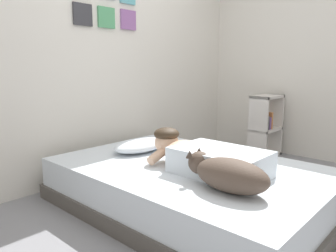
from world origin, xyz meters
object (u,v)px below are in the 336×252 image
dog (227,173)px  coffee_cup (167,148)px  bed (189,186)px  bookshelf (265,126)px  person_lying (203,156)px  cell_phone (244,180)px  pillow (139,145)px

dog → coffee_cup: size_ratio=4.60×
bed → bookshelf: 1.79m
dog → bookshelf: 2.14m
dog → person_lying: bearing=57.4°
person_lying → bookshelf: bookshelf is taller
bed → bookshelf: size_ratio=2.77×
person_lying → cell_phone: (0.01, -0.32, -0.10)m
cell_phone → bookshelf: bearing=22.0°
bookshelf → bed: bearing=-172.4°
pillow → coffee_cup: 0.25m
bed → dog: (-0.25, -0.49, 0.28)m
pillow → person_lying: (-0.06, -0.74, 0.05)m
pillow → coffee_cup: bearing=-58.4°
pillow → coffee_cup: (0.13, -0.22, -0.02)m
dog → cell_phone: size_ratio=4.11×
dog → bookshelf: bearing=19.9°
pillow → coffee_cup: size_ratio=4.16×
person_lying → cell_phone: person_lying is taller
dog → bookshelf: (2.01, 0.73, -0.06)m
dog → cell_phone: bearing=1.9°
pillow → cell_phone: size_ratio=3.71×
person_lying → dog: 0.39m
person_lying → coffee_cup: 0.56m
dog → bookshelf: size_ratio=0.77×
dog → bed: bearing=63.0°
dog → cell_phone: (0.22, 0.01, -0.10)m
bed → dog: bearing=-117.0°
dog → coffee_cup: (0.40, 0.86, -0.07)m
bed → cell_phone: cell_phone is taller
cell_phone → pillow: bearing=87.5°
person_lying → bookshelf: bearing=12.5°
bed → person_lying: bearing=-103.8°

